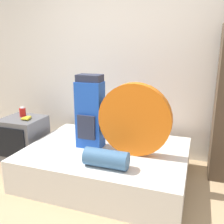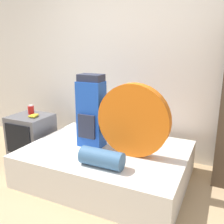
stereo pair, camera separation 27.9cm
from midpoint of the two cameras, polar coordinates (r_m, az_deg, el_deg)
The scene contains 9 objects.
ground_plane at distance 2.52m, azimuth -7.56°, elevation -23.33°, with size 16.00×16.00×0.00m, color tan.
wall_back at distance 3.55m, azimuth 7.20°, elevation 10.81°, with size 8.00×0.05×2.60m.
bed at distance 3.04m, azimuth 1.47°, elevation -11.61°, with size 1.84×1.37×0.38m.
backpack at distance 2.91m, azimuth -2.07°, elevation -0.04°, with size 0.30×0.23×0.86m.
tent_bag at distance 2.68m, azimuth 7.90°, elevation -1.94°, with size 0.80×0.12×0.80m.
sleeping_roll at distance 2.51m, azimuth 0.85°, elevation -10.56°, with size 0.45×0.18×0.18m.
television at distance 3.79m, azimuth -15.96°, elevation -5.07°, with size 0.55×0.52×0.58m.
canister at distance 3.77m, azimuth -16.05°, elevation 0.46°, with size 0.09×0.09×0.14m.
banana_bunch at distance 3.62m, azimuth -15.21°, elevation -0.82°, with size 0.14×0.18×0.04m.
Camera 2 is at (1.24, -1.58, 1.56)m, focal length 40.00 mm.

